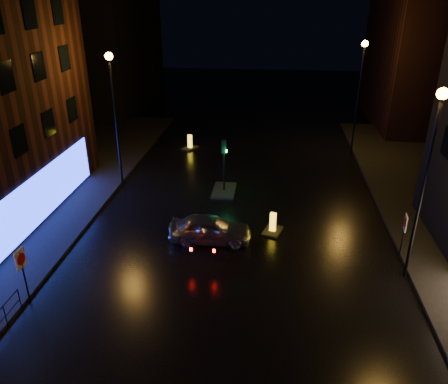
% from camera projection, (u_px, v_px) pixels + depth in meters
% --- Properties ---
extents(ground, '(120.00, 120.00, 0.00)m').
position_uv_depth(ground, '(213.00, 365.00, 14.87)').
color(ground, black).
rests_on(ground, ground).
extents(building_far_left, '(8.00, 16.00, 14.00)m').
position_uv_depth(building_far_left, '(105.00, 38.00, 45.02)').
color(building_far_left, black).
rests_on(building_far_left, ground).
extents(building_far_right, '(8.00, 14.00, 12.00)m').
position_uv_depth(building_far_right, '(423.00, 57.00, 39.59)').
color(building_far_right, black).
rests_on(building_far_right, ground).
extents(street_lamp_lfar, '(0.44, 0.44, 8.37)m').
position_uv_depth(street_lamp_lfar, '(114.00, 101.00, 25.90)').
color(street_lamp_lfar, black).
rests_on(street_lamp_lfar, ground).
extents(street_lamp_rnear, '(0.44, 0.44, 8.37)m').
position_uv_depth(street_lamp_rnear, '(429.00, 160.00, 17.11)').
color(street_lamp_rnear, black).
rests_on(street_lamp_rnear, ground).
extents(street_lamp_rfar, '(0.44, 0.44, 8.37)m').
position_uv_depth(street_lamp_rfar, '(360.00, 81.00, 31.51)').
color(street_lamp_rfar, black).
rests_on(street_lamp_rfar, ground).
extents(traffic_signal, '(1.40, 2.40, 3.45)m').
position_uv_depth(traffic_signal, '(224.00, 184.00, 27.37)').
color(traffic_signal, black).
rests_on(traffic_signal, ground).
extents(silver_hatchback, '(4.15, 1.78, 1.40)m').
position_uv_depth(silver_hatchback, '(210.00, 229.00, 21.91)').
color(silver_hatchback, '#ADB0B5').
rests_on(silver_hatchback, ground).
extents(bollard_near, '(1.19, 1.48, 1.12)m').
position_uv_depth(bollard_near, '(273.00, 228.00, 22.89)').
color(bollard_near, black).
rests_on(bollard_near, ground).
extents(bollard_far, '(1.33, 1.55, 1.15)m').
position_uv_depth(bollard_far, '(190.00, 146.00, 34.82)').
color(bollard_far, black).
rests_on(bollard_far, ground).
extents(road_sign_left, '(0.10, 0.61, 2.50)m').
position_uv_depth(road_sign_left, '(21.00, 264.00, 17.09)').
color(road_sign_left, black).
rests_on(road_sign_left, ground).
extents(road_sign_right, '(0.13, 0.56, 2.32)m').
position_uv_depth(road_sign_right, '(405.00, 227.00, 20.00)').
color(road_sign_right, black).
rests_on(road_sign_right, ground).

